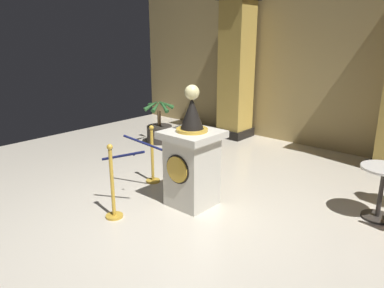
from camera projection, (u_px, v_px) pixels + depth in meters
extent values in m
plane|color=beige|center=(177.00, 216.00, 5.09)|extent=(10.54, 10.54, 0.00)
cube|color=tan|center=(320.00, 68.00, 7.82)|extent=(10.54, 0.16, 3.46)
cube|color=beige|center=(192.00, 172.00, 5.31)|extent=(0.60, 0.60, 1.02)
cube|color=beige|center=(192.00, 135.00, 5.15)|extent=(0.75, 0.75, 0.10)
cylinder|color=gold|center=(177.00, 170.00, 5.05)|extent=(0.37, 0.03, 0.37)
cylinder|color=black|center=(177.00, 169.00, 5.06)|extent=(0.42, 0.01, 0.42)
cylinder|color=gold|center=(192.00, 130.00, 5.13)|extent=(0.45, 0.45, 0.04)
cone|color=black|center=(192.00, 113.00, 5.06)|extent=(0.33, 0.33, 0.45)
cylinder|color=gold|center=(192.00, 98.00, 5.00)|extent=(0.03, 0.03, 0.05)
sphere|color=beige|center=(192.00, 92.00, 4.98)|extent=(0.21, 0.21, 0.21)
cylinder|color=gold|center=(153.00, 181.00, 6.27)|extent=(0.24, 0.24, 0.03)
cylinder|color=gold|center=(152.00, 156.00, 6.15)|extent=(0.05, 0.05, 0.92)
sphere|color=gold|center=(151.00, 128.00, 6.00)|extent=(0.08, 0.08, 0.08)
cylinder|color=gold|center=(114.00, 216.00, 5.06)|extent=(0.24, 0.24, 0.03)
cylinder|color=gold|center=(112.00, 184.00, 4.92)|extent=(0.05, 0.05, 0.98)
sphere|color=gold|center=(110.00, 147.00, 4.77)|extent=(0.08, 0.08, 0.08)
cylinder|color=#141947|center=(143.00, 143.00, 5.75)|extent=(0.63, 0.30, 0.21)
cylinder|color=#141947|center=(123.00, 156.00, 5.14)|extent=(0.63, 0.30, 0.21)
sphere|color=#141947|center=(134.00, 155.00, 5.47)|extent=(0.04, 0.04, 0.04)
cube|color=black|center=(234.00, 132.00, 9.07)|extent=(0.73, 0.73, 0.20)
cube|color=gold|center=(236.00, 68.00, 8.62)|extent=(0.63, 0.63, 3.32)
cylinder|color=#2D2823|center=(160.00, 134.00, 8.53)|extent=(0.58, 0.58, 0.39)
cylinder|color=brown|center=(159.00, 118.00, 8.43)|extent=(0.08, 0.08, 0.35)
cone|color=#265928|center=(163.00, 106.00, 8.20)|extent=(0.36, 0.15, 0.31)
cone|color=#265928|center=(166.00, 104.00, 8.40)|extent=(0.23, 0.36, 0.29)
cone|color=#265928|center=(161.00, 103.00, 8.50)|extent=(0.23, 0.36, 0.29)
cone|color=#265928|center=(154.00, 104.00, 8.46)|extent=(0.38, 0.14, 0.21)
cone|color=#265928|center=(151.00, 105.00, 8.27)|extent=(0.22, 0.36, 0.29)
cone|color=#265928|center=(156.00, 106.00, 8.17)|extent=(0.23, 0.36, 0.29)
cylinder|color=#332D28|center=(377.00, 217.00, 5.03)|extent=(0.42, 0.42, 0.03)
cylinder|color=#332D28|center=(381.00, 193.00, 4.93)|extent=(0.06, 0.06, 0.73)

